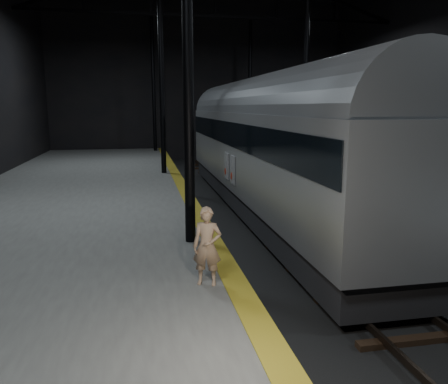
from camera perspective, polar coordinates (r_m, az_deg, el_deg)
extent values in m
plane|color=black|center=(16.14, 7.56, -4.78)|extent=(44.00, 44.00, 0.00)
cube|color=#4E4E4C|center=(15.42, -19.95, -4.19)|extent=(9.00, 43.80, 1.00)
cube|color=olive|center=(15.19, -4.06, -1.80)|extent=(0.50, 43.80, 0.01)
cube|color=#3F3328|center=(15.89, 5.10, -4.35)|extent=(0.08, 43.00, 0.14)
cube|color=#3F3328|center=(16.33, 9.98, -4.04)|extent=(0.08, 43.00, 0.14)
cube|color=black|center=(16.12, 7.57, -4.57)|extent=(2.40, 42.00, 0.12)
cylinder|color=black|center=(10.90, -4.79, 19.58)|extent=(0.26, 0.26, 10.00)
cylinder|color=black|center=(22.80, -8.17, 15.03)|extent=(0.26, 0.26, 10.00)
cylinder|color=black|center=(24.41, 10.57, 14.69)|extent=(0.26, 0.26, 10.00)
cylinder|color=black|center=(34.77, -9.20, 13.59)|extent=(0.26, 0.26, 10.00)
cylinder|color=black|center=(35.84, 3.39, 13.63)|extent=(0.26, 0.26, 10.00)
cube|color=black|center=(29.68, -1.11, 21.97)|extent=(23.60, 0.15, 0.18)
cube|color=#A9ACB1|center=(18.00, 5.26, 5.40)|extent=(2.98, 20.54, 3.08)
cube|color=black|center=(18.29, 5.16, -0.63)|extent=(2.72, 20.13, 0.87)
cube|color=black|center=(17.95, 5.31, 7.69)|extent=(3.04, 20.24, 0.92)
cylinder|color=slate|center=(17.92, 5.35, 10.31)|extent=(2.92, 20.34, 2.92)
cube|color=black|center=(11.91, 14.82, -9.31)|extent=(1.85, 2.26, 0.36)
cube|color=black|center=(25.23, 0.64, 1.77)|extent=(1.85, 2.26, 0.36)
cube|color=silver|center=(16.72, 1.19, 2.89)|extent=(0.04, 0.77, 1.08)
cube|color=silver|center=(17.91, 0.36, 3.44)|extent=(0.04, 0.77, 1.08)
cylinder|color=#9D2613|center=(16.93, 0.99, 2.11)|extent=(0.03, 0.27, 0.27)
cylinder|color=#9D2613|center=(18.12, 0.19, 2.71)|extent=(0.03, 0.27, 0.27)
imported|color=tan|center=(8.39, -2.22, -7.10)|extent=(0.64, 0.52, 1.53)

